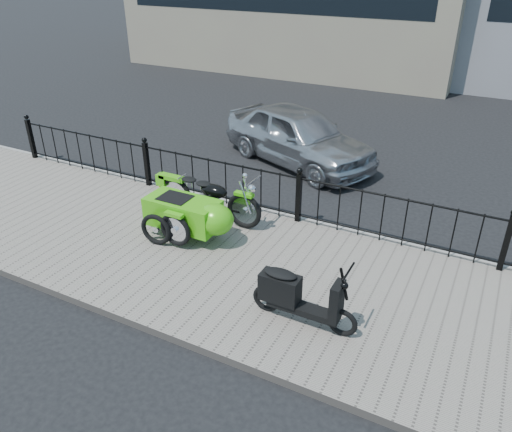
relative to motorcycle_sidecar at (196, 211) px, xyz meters
The scene contains 8 objects.
ground 1.51m from the motorcycle_sidecar, ahead, with size 120.00×120.00×0.00m, color black.
sidewalk 1.56m from the motorcycle_sidecar, 19.62° to the right, with size 30.00×3.80×0.12m, color gray.
curb 2.07m from the motorcycle_sidecar, 46.27° to the left, with size 30.00×0.10×0.12m, color gray.
iron_fence 1.90m from the motorcycle_sidecar, 43.36° to the left, with size 14.11×0.11×1.08m.
motorcycle_sidecar is the anchor object (origin of this frame).
scooter 2.82m from the motorcycle_sidecar, 28.11° to the right, with size 1.52×0.44×1.03m.
spare_tire 0.76m from the motorcycle_sidecar, 126.37° to the right, with size 0.58×0.58×0.08m, color black.
sedan_car 4.25m from the motorcycle_sidecar, 88.43° to the left, with size 1.63×4.05×1.38m, color #A6A8AD.
Camera 1 is at (3.11, -6.37, 4.63)m, focal length 35.00 mm.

